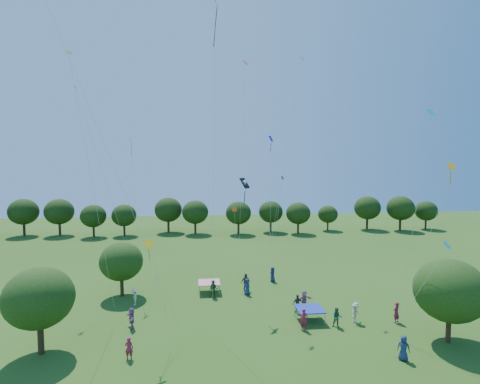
{
  "coord_description": "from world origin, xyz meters",
  "views": [
    {
      "loc": [
        -3.21,
        -14.3,
        13.22
      ],
      "look_at": [
        0.0,
        14.0,
        11.0
      ],
      "focal_mm": 28.0,
      "sensor_mm": 36.0,
      "label": 1
    }
  ],
  "objects_px": {
    "near_tree_west": "(39,298)",
    "red_high_kite": "(215,57)",
    "tent_blue": "(310,309)",
    "pirate_kite": "(246,186)",
    "near_tree_east": "(450,291)",
    "tent_red_stripe": "(209,282)",
    "near_tree_north": "(121,261)"
  },
  "relations": [
    {
      "from": "tent_red_stripe",
      "to": "pirate_kite",
      "type": "relative_size",
      "value": 0.21
    },
    {
      "from": "near_tree_north",
      "to": "tent_blue",
      "type": "height_order",
      "value": "near_tree_north"
    },
    {
      "from": "tent_blue",
      "to": "red_high_kite",
      "type": "relative_size",
      "value": 0.09
    },
    {
      "from": "pirate_kite",
      "to": "red_high_kite",
      "type": "bearing_deg",
      "value": -133.36
    },
    {
      "from": "red_high_kite",
      "to": "tent_red_stripe",
      "type": "bearing_deg",
      "value": 92.97
    },
    {
      "from": "near_tree_north",
      "to": "red_high_kite",
      "type": "relative_size",
      "value": 0.21
    },
    {
      "from": "tent_red_stripe",
      "to": "red_high_kite",
      "type": "height_order",
      "value": "red_high_kite"
    },
    {
      "from": "near_tree_west",
      "to": "red_high_kite",
      "type": "xyz_separation_m",
      "value": [
        12.33,
        4.1,
        17.66
      ]
    },
    {
      "from": "near_tree_west",
      "to": "tent_blue",
      "type": "distance_m",
      "value": 20.57
    },
    {
      "from": "near_tree_west",
      "to": "near_tree_north",
      "type": "relative_size",
      "value": 1.13
    },
    {
      "from": "near_tree_east",
      "to": "tent_red_stripe",
      "type": "distance_m",
      "value": 21.56
    },
    {
      "from": "near_tree_north",
      "to": "near_tree_west",
      "type": "bearing_deg",
      "value": -106.74
    },
    {
      "from": "near_tree_west",
      "to": "near_tree_north",
      "type": "xyz_separation_m",
      "value": [
        3.31,
        11.02,
        -0.48
      ]
    },
    {
      "from": "near_tree_east",
      "to": "tent_blue",
      "type": "distance_m",
      "value": 10.65
    },
    {
      "from": "near_tree_north",
      "to": "tent_blue",
      "type": "relative_size",
      "value": 2.45
    },
    {
      "from": "near_tree_east",
      "to": "red_high_kite",
      "type": "relative_size",
      "value": 0.25
    },
    {
      "from": "near_tree_east",
      "to": "near_tree_west",
      "type": "bearing_deg",
      "value": 176.81
    },
    {
      "from": "near_tree_east",
      "to": "near_tree_north",
      "type": "bearing_deg",
      "value": 153.94
    },
    {
      "from": "near_tree_west",
      "to": "near_tree_east",
      "type": "distance_m",
      "value": 29.22
    },
    {
      "from": "near_tree_west",
      "to": "red_high_kite",
      "type": "bearing_deg",
      "value": 18.4
    },
    {
      "from": "tent_red_stripe",
      "to": "pirate_kite",
      "type": "xyz_separation_m",
      "value": [
        3.3,
        -3.83,
        10.13
      ]
    },
    {
      "from": "tent_blue",
      "to": "pirate_kite",
      "type": "distance_m",
      "value": 11.93
    },
    {
      "from": "near_tree_north",
      "to": "red_high_kite",
      "type": "xyz_separation_m",
      "value": [
        9.02,
        -6.91,
        18.14
      ]
    },
    {
      "from": "tent_red_stripe",
      "to": "pirate_kite",
      "type": "height_order",
      "value": "pirate_kite"
    },
    {
      "from": "near_tree_west",
      "to": "red_high_kite",
      "type": "distance_m",
      "value": 21.93
    },
    {
      "from": "tent_red_stripe",
      "to": "tent_blue",
      "type": "bearing_deg",
      "value": -44.05
    },
    {
      "from": "near_tree_west",
      "to": "pirate_kite",
      "type": "relative_size",
      "value": 0.58
    },
    {
      "from": "near_tree_north",
      "to": "near_tree_east",
      "type": "bearing_deg",
      "value": -26.06
    },
    {
      "from": "pirate_kite",
      "to": "near_tree_west",
      "type": "bearing_deg",
      "value": -154.71
    },
    {
      "from": "tent_blue",
      "to": "pirate_kite",
      "type": "bearing_deg",
      "value": 140.11
    },
    {
      "from": "near_tree_east",
      "to": "pirate_kite",
      "type": "relative_size",
      "value": 0.59
    },
    {
      "from": "near_tree_west",
      "to": "tent_blue",
      "type": "height_order",
      "value": "near_tree_west"
    }
  ]
}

